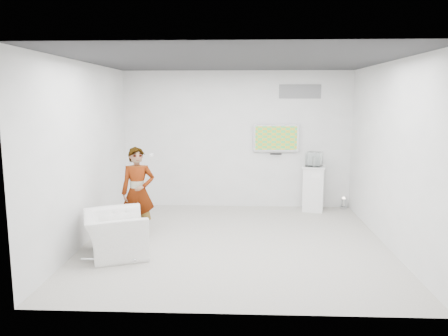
# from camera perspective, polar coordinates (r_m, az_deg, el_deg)

# --- Properties ---
(room) EXTENTS (5.01, 5.01, 3.00)m
(room) POSITION_cam_1_polar(r_m,az_deg,el_deg) (7.16, 1.48, 1.81)
(room) COLOR #B1ACA2
(room) RESTS_ON ground
(tv) EXTENTS (1.00, 0.08, 0.60)m
(tv) POSITION_cam_1_polar(r_m,az_deg,el_deg) (9.62, 6.81, 3.93)
(tv) COLOR silver
(tv) RESTS_ON room
(logo_decal) EXTENTS (0.90, 0.02, 0.30)m
(logo_decal) POSITION_cam_1_polar(r_m,az_deg,el_deg) (9.67, 9.90, 9.81)
(logo_decal) COLOR slate
(logo_decal) RESTS_ON room
(person) EXTENTS (0.65, 0.50, 1.58)m
(person) POSITION_cam_1_polar(r_m,az_deg,el_deg) (7.76, -11.17, -3.13)
(person) COLOR white
(person) RESTS_ON room
(armchair) EXTENTS (1.22, 1.29, 0.67)m
(armchair) POSITION_cam_1_polar(r_m,az_deg,el_deg) (7.03, -14.02, -8.34)
(armchair) COLOR white
(armchair) RESTS_ON room
(pedestal) EXTENTS (0.56, 0.56, 0.97)m
(pedestal) POSITION_cam_1_polar(r_m,az_deg,el_deg) (9.59, 11.60, -2.64)
(pedestal) COLOR white
(pedestal) RESTS_ON room
(floor_uplight) EXTENTS (0.20, 0.20, 0.25)m
(floor_uplight) POSITION_cam_1_polar(r_m,az_deg,el_deg) (9.98, 15.35, -4.44)
(floor_uplight) COLOR silver
(floor_uplight) RESTS_ON room
(vitrine) EXTENTS (0.40, 0.40, 0.30)m
(vitrine) POSITION_cam_1_polar(r_m,az_deg,el_deg) (9.48, 11.72, 1.14)
(vitrine) COLOR white
(vitrine) RESTS_ON pedestal
(console) EXTENTS (0.06, 0.15, 0.20)m
(console) POSITION_cam_1_polar(r_m,az_deg,el_deg) (9.49, 11.71, 0.83)
(console) COLOR white
(console) RESTS_ON pedestal
(wii_remote) EXTENTS (0.05, 0.15, 0.04)m
(wii_remote) POSITION_cam_1_polar(r_m,az_deg,el_deg) (7.80, -9.46, 1.70)
(wii_remote) COLOR white
(wii_remote) RESTS_ON person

